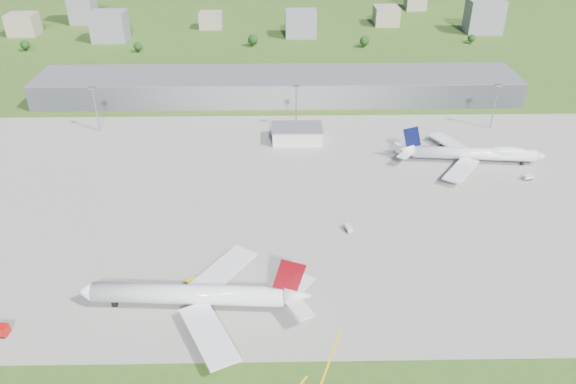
{
  "coord_description": "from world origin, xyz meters",
  "views": [
    {
      "loc": [
        0.31,
        -174.65,
        130.42
      ],
      "look_at": [
        3.98,
        30.77,
        9.0
      ],
      "focal_mm": 35.0,
      "sensor_mm": 36.0,
      "label": 1
    }
  ],
  "objects_px": {
    "airliner_red_twin": "(197,295)",
    "tug_yellow": "(191,282)",
    "van_white_near": "(348,228)",
    "van_white_far": "(528,177)",
    "airliner_blue_quad": "(474,154)"
  },
  "relations": [
    {
      "from": "tug_yellow",
      "to": "van_white_near",
      "type": "relative_size",
      "value": 0.87
    },
    {
      "from": "van_white_near",
      "to": "tug_yellow",
      "type": "bearing_deg",
      "value": 101.31
    },
    {
      "from": "airliner_red_twin",
      "to": "van_white_far",
      "type": "distance_m",
      "value": 169.61
    },
    {
      "from": "van_white_near",
      "to": "airliner_blue_quad",
      "type": "bearing_deg",
      "value": -66.8
    },
    {
      "from": "airliner_red_twin",
      "to": "tug_yellow",
      "type": "relative_size",
      "value": 18.11
    },
    {
      "from": "airliner_red_twin",
      "to": "van_white_near",
      "type": "bearing_deg",
      "value": -137.54
    },
    {
      "from": "van_white_near",
      "to": "van_white_far",
      "type": "bearing_deg",
      "value": -82.59
    },
    {
      "from": "airliner_red_twin",
      "to": "van_white_near",
      "type": "distance_m",
      "value": 71.96
    },
    {
      "from": "van_white_far",
      "to": "van_white_near",
      "type": "bearing_deg",
      "value": -173.55
    },
    {
      "from": "airliner_blue_quad",
      "to": "van_white_near",
      "type": "height_order",
      "value": "airliner_blue_quad"
    },
    {
      "from": "airliner_red_twin",
      "to": "airliner_blue_quad",
      "type": "relative_size",
      "value": 1.09
    },
    {
      "from": "tug_yellow",
      "to": "van_white_near",
      "type": "height_order",
      "value": "van_white_near"
    },
    {
      "from": "van_white_near",
      "to": "van_white_far",
      "type": "relative_size",
      "value": 0.99
    },
    {
      "from": "airliner_red_twin",
      "to": "van_white_far",
      "type": "xyz_separation_m",
      "value": [
        145.84,
        86.47,
        -4.55
      ]
    },
    {
      "from": "airliner_blue_quad",
      "to": "tug_yellow",
      "type": "bearing_deg",
      "value": -138.98
    }
  ]
}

